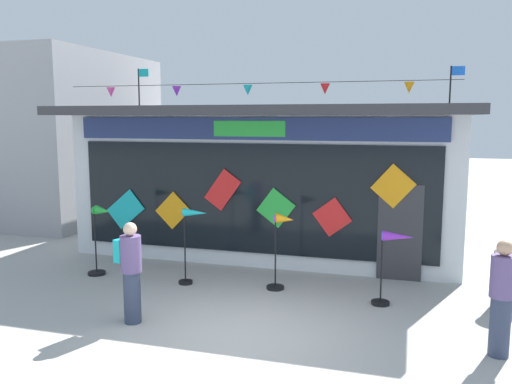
% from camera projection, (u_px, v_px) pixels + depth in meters
% --- Properties ---
extents(ground_plane, '(80.00, 80.00, 0.00)m').
position_uv_depth(ground_plane, '(241.00, 333.00, 8.31)').
color(ground_plane, '#ADAAA5').
extents(kite_shop_building, '(9.40, 6.74, 4.75)m').
position_uv_depth(kite_shop_building, '(281.00, 174.00, 14.41)').
color(kite_shop_building, silver).
rests_on(kite_shop_building, ground_plane).
extents(wind_spinner_far_left, '(0.64, 0.38, 1.50)m').
position_uv_depth(wind_spinner_far_left, '(101.00, 232.00, 11.25)').
color(wind_spinner_far_left, black).
rests_on(wind_spinner_far_left, ground_plane).
extents(wind_spinner_left, '(0.63, 0.29, 1.56)m').
position_uv_depth(wind_spinner_left, '(192.00, 232.00, 10.59)').
color(wind_spinner_left, black).
rests_on(wind_spinner_left, ground_plane).
extents(wind_spinner_center_left, '(0.57, 0.35, 1.51)m').
position_uv_depth(wind_spinner_center_left, '(281.00, 241.00, 10.28)').
color(wind_spinner_center_left, black).
rests_on(wind_spinner_center_left, ground_plane).
extents(wind_spinner_center_right, '(0.71, 0.33, 1.36)m').
position_uv_depth(wind_spinner_center_right, '(392.00, 255.00, 9.40)').
color(wind_spinner_center_right, black).
rests_on(wind_spinner_center_right, ground_plane).
extents(person_near_camera, '(0.34, 0.34, 1.68)m').
position_uv_depth(person_near_camera, '(502.00, 298.00, 7.40)').
color(person_near_camera, '#333D56').
rests_on(person_near_camera, ground_plane).
extents(person_mid_plaza, '(0.48, 0.38, 1.68)m').
position_uv_depth(person_mid_plaza, '(131.00, 270.00, 8.63)').
color(person_mid_plaza, '#333D56').
rests_on(person_mid_plaza, ground_plane).
extents(trash_bin, '(0.52, 0.52, 0.99)m').
position_uv_depth(trash_bin, '(508.00, 279.00, 9.40)').
color(trash_bin, '#2D4238').
rests_on(trash_bin, ground_plane).
extents(neighbour_building, '(6.74, 6.32, 5.42)m').
position_uv_depth(neighbour_building, '(32.00, 136.00, 18.34)').
color(neighbour_building, '#99999E').
rests_on(neighbour_building, ground_plane).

